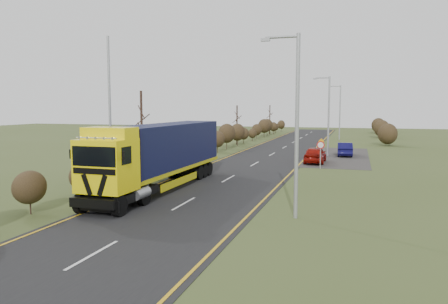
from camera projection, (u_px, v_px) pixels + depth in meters
name	position (u px, v px, depth m)	size (l,w,h in m)	color
ground	(209.00, 190.00, 25.98)	(160.00, 160.00, 0.00)	#3D4A20
road	(249.00, 167.00, 35.49)	(8.00, 120.00, 0.02)	black
layby	(337.00, 156.00, 43.11)	(6.00, 18.00, 0.02)	#2F2C2A
lane_markings	(248.00, 167.00, 35.20)	(7.52, 116.00, 0.01)	gold
hedgerow	(171.00, 148.00, 35.06)	(2.24, 102.04, 6.05)	black
lorry	(160.00, 152.00, 25.84)	(2.78, 14.29, 3.98)	black
car_red_hatchback	(315.00, 155.00, 38.13)	(1.70, 4.22, 1.44)	#8D0E07
car_blue_sedan	(345.00, 149.00, 43.58)	(1.41, 4.04, 1.33)	#0D0B3E
streetlight_near	(295.00, 119.00, 18.99)	(1.72, 0.18, 8.06)	#A0A2A6
streetlight_mid	(328.00, 113.00, 43.16)	(1.69, 0.18, 7.88)	#A0A2A6
streetlight_far	(339.00, 110.00, 64.76)	(1.72, 0.18, 8.04)	#A0A2A6
left_pole	(110.00, 112.00, 26.87)	(0.16, 0.16, 9.19)	#A0A2A6
speed_sign	(321.00, 150.00, 34.47)	(0.61, 0.10, 2.21)	#A0A2A6
warning_board	(321.00, 145.00, 45.29)	(0.62, 0.11, 1.63)	#A0A2A6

